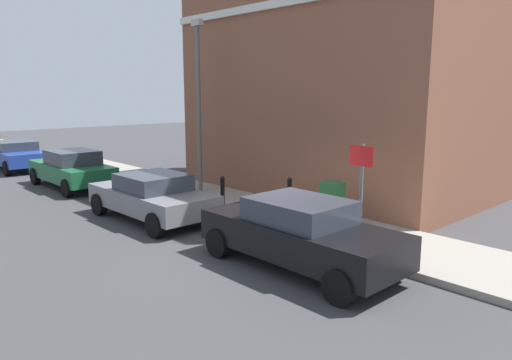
% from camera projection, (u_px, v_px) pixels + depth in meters
% --- Properties ---
extents(ground, '(80.00, 80.00, 0.00)m').
position_uv_depth(ground, '(271.00, 246.00, 11.15)').
color(ground, '#38383A').
extents(sidewalk, '(2.61, 30.00, 0.15)m').
position_uv_depth(sidewalk, '(189.00, 192.00, 16.73)').
color(sidewalk, gray).
rests_on(sidewalk, ground).
extents(corner_building, '(6.28, 10.07, 9.64)m').
position_uv_depth(corner_building, '(339.00, 55.00, 16.67)').
color(corner_building, brown).
rests_on(corner_building, ground).
extents(car_black, '(1.83, 4.36, 1.44)m').
position_uv_depth(car_black, '(300.00, 232.00, 9.65)').
color(car_black, black).
rests_on(car_black, ground).
extents(car_grey, '(1.96, 4.16, 1.32)m').
position_uv_depth(car_grey, '(152.00, 196.00, 13.30)').
color(car_grey, slate).
rests_on(car_grey, ground).
extents(car_green, '(1.85, 4.31, 1.42)m').
position_uv_depth(car_green, '(72.00, 168.00, 17.81)').
color(car_green, '#195933').
rests_on(car_green, ground).
extents(car_blue, '(1.97, 4.45, 1.31)m').
position_uv_depth(car_blue, '(16.00, 154.00, 22.08)').
color(car_blue, navy).
rests_on(car_blue, ground).
extents(utility_cabinet, '(0.46, 0.61, 1.15)m').
position_uv_depth(utility_cabinet, '(332.00, 206.00, 12.20)').
color(utility_cabinet, '#1E4C28').
rests_on(utility_cabinet, sidewalk).
extents(bollard_near_cabinet, '(0.14, 0.14, 1.04)m').
position_uv_depth(bollard_near_cabinet, '(289.00, 194.00, 13.41)').
color(bollard_near_cabinet, black).
rests_on(bollard_near_cabinet, sidewalk).
extents(bollard_far_kerb, '(0.14, 0.14, 1.04)m').
position_uv_depth(bollard_far_kerb, '(223.00, 193.00, 13.63)').
color(bollard_far_kerb, black).
rests_on(bollard_far_kerb, sidewalk).
extents(street_sign, '(0.08, 0.60, 2.30)m').
position_uv_depth(street_sign, '(361.00, 181.00, 10.29)').
color(street_sign, '#59595B').
rests_on(street_sign, sidewalk).
extents(lamppost, '(0.20, 0.44, 5.72)m').
position_uv_depth(lamppost, '(199.00, 99.00, 16.03)').
color(lamppost, '#59595B').
rests_on(lamppost, sidewalk).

